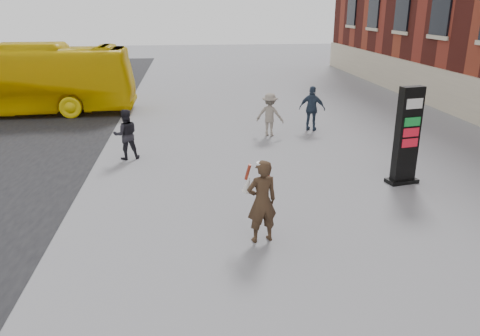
{
  "coord_description": "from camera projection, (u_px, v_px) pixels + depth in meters",
  "views": [
    {
      "loc": [
        -2.13,
        -9.2,
        4.54
      ],
      "look_at": [
        -1.06,
        0.24,
        1.23
      ],
      "focal_mm": 35.0,
      "sensor_mm": 36.0,
      "label": 1
    }
  ],
  "objects": [
    {
      "name": "ground",
      "position": [
        289.0,
        222.0,
        10.35
      ],
      "size": [
        100.0,
        100.0,
        0.0
      ],
      "primitive_type": "plane",
      "color": "#9E9EA3"
    },
    {
      "name": "info_pylon",
      "position": [
        407.0,
        136.0,
        12.25
      ],
      "size": [
        0.9,
        0.57,
        2.6
      ],
      "rotation": [
        0.0,
        0.0,
        0.2
      ],
      "color": "black",
      "rests_on": "ground"
    },
    {
      "name": "woman",
      "position": [
        262.0,
        200.0,
        9.28
      ],
      "size": [
        0.75,
        0.7,
        1.73
      ],
      "rotation": [
        0.0,
        0.0,
        3.37
      ],
      "color": "black",
      "rests_on": "ground"
    },
    {
      "name": "bus",
      "position": [
        5.0,
        80.0,
        20.19
      ],
      "size": [
        10.85,
        2.6,
        3.02
      ],
      "primitive_type": "imported",
      "rotation": [
        0.0,
        0.0,
        1.58
      ],
      "color": "#E4C006",
      "rests_on": "road"
    },
    {
      "name": "pedestrian_a",
      "position": [
        126.0,
        135.0,
        14.4
      ],
      "size": [
        0.87,
        0.75,
        1.56
      ],
      "primitive_type": "imported",
      "rotation": [
        0.0,
        0.0,
        3.37
      ],
      "color": "black",
      "rests_on": "ground"
    },
    {
      "name": "pedestrian_b",
      "position": [
        270.0,
        115.0,
        16.98
      ],
      "size": [
        1.16,
        0.94,
        1.57
      ],
      "primitive_type": "imported",
      "rotation": [
        0.0,
        0.0,
        2.74
      ],
      "color": "gray",
      "rests_on": "ground"
    },
    {
      "name": "pedestrian_c",
      "position": [
        312.0,
        109.0,
        17.7
      ],
      "size": [
        1.07,
        0.83,
        1.7
      ],
      "primitive_type": "imported",
      "rotation": [
        0.0,
        0.0,
        2.66
      ],
      "color": "#2A384C",
      "rests_on": "ground"
    }
  ]
}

